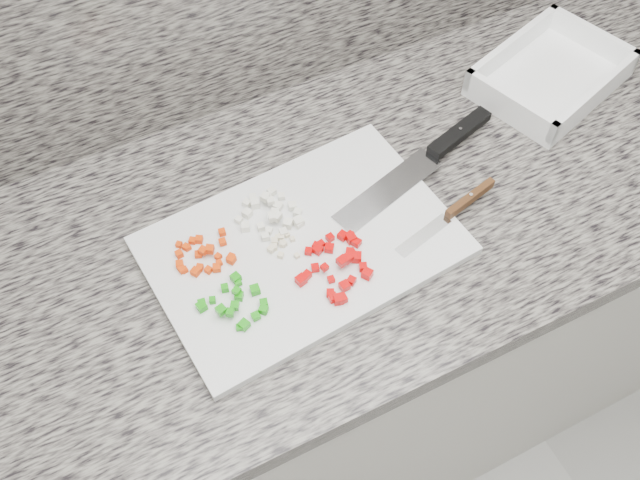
{
  "coord_description": "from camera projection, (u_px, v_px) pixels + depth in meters",
  "views": [
    {
      "loc": [
        -0.36,
        0.83,
        1.81
      ],
      "look_at": [
        -0.08,
        1.38,
        0.94
      ],
      "focal_mm": 40.0,
      "sensor_mm": 36.0,
      "label": 1
    }
  ],
  "objects": [
    {
      "name": "green_pepper_pile",
      "position": [
        236.0,
        302.0,
        1.02
      ],
      "size": [
        0.1,
        0.09,
        0.02
      ],
      "color": "#16900D",
      "rests_on": "cutting_board"
    },
    {
      "name": "carrot_pile",
      "position": [
        204.0,
        255.0,
        1.07
      ],
      "size": [
        0.09,
        0.08,
        0.02
      ],
      "color": "red",
      "rests_on": "cutting_board"
    },
    {
      "name": "garlic_pile",
      "position": [
        280.0,
        244.0,
        1.08
      ],
      "size": [
        0.05,
        0.05,
        0.01
      ],
      "color": "beige",
      "rests_on": "cutting_board"
    },
    {
      "name": "tray",
      "position": [
        550.0,
        77.0,
        1.29
      ],
      "size": [
        0.31,
        0.27,
        0.06
      ],
      "rotation": [
        0.0,
        0.0,
        0.32
      ],
      "color": "white",
      "rests_on": "countertop"
    },
    {
      "name": "onion_pile",
      "position": [
        271.0,
        213.0,
        1.11
      ],
      "size": [
        0.1,
        0.1,
        0.02
      ],
      "color": "silver",
      "rests_on": "cutting_board"
    },
    {
      "name": "countertop",
      "position": [
        349.0,
        212.0,
        1.17
      ],
      "size": [
        3.96,
        0.64,
        0.04
      ],
      "primitive_type": "cube",
      "color": "slate",
      "rests_on": "cabinet"
    },
    {
      "name": "red_pepper_pile",
      "position": [
        338.0,
        264.0,
        1.06
      ],
      "size": [
        0.12,
        0.12,
        0.02
      ],
      "color": "#C40202",
      "rests_on": "cutting_board"
    },
    {
      "name": "paring_knife",
      "position": [
        459.0,
        207.0,
        1.12
      ],
      "size": [
        0.2,
        0.07,
        0.02
      ],
      "rotation": [
        0.0,
        0.0,
        0.24
      ],
      "color": "#B9BBBF",
      "rests_on": "cutting_board"
    },
    {
      "name": "cutting_board",
      "position": [
        303.0,
        246.0,
        1.09
      ],
      "size": [
        0.48,
        0.34,
        0.02
      ],
      "primitive_type": "cube",
      "rotation": [
        0.0,
        0.0,
        0.09
      ],
      "color": "silver",
      "rests_on": "countertop"
    },
    {
      "name": "cabinet",
      "position": [
        342.0,
        338.0,
        1.54
      ],
      "size": [
        3.92,
        0.62,
        0.86
      ],
      "primitive_type": "cube",
      "color": "silver",
      "rests_on": "ground"
    },
    {
      "name": "chef_knife",
      "position": [
        436.0,
        152.0,
        1.19
      ],
      "size": [
        0.35,
        0.14,
        0.02
      ],
      "rotation": [
        0.0,
        0.0,
        0.29
      ],
      "color": "#B9BBBF",
      "rests_on": "cutting_board"
    }
  ]
}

